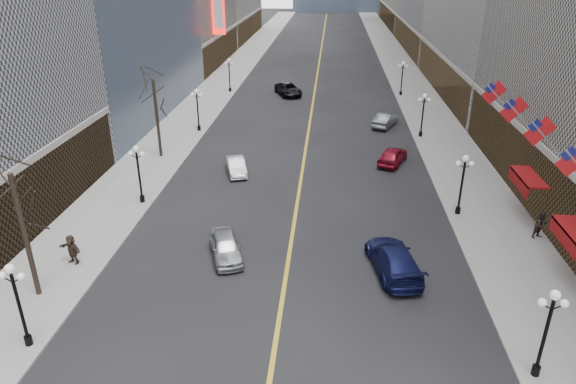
% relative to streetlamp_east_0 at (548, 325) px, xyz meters
% --- Properties ---
extents(sidewalk_east, '(6.00, 230.00, 0.15)m').
position_rel_streetlamp_east_0_xyz_m(sidewalk_east, '(2.20, 56.00, -2.83)').
color(sidewalk_east, gray).
rests_on(sidewalk_east, ground).
extents(sidewalk_west, '(6.00, 230.00, 0.15)m').
position_rel_streetlamp_east_0_xyz_m(sidewalk_west, '(-25.80, 56.00, -2.83)').
color(sidewalk_west, gray).
rests_on(sidewalk_west, ground).
extents(lane_line, '(0.25, 200.00, 0.02)m').
position_rel_streetlamp_east_0_xyz_m(lane_line, '(-11.80, 66.00, -2.89)').
color(lane_line, gold).
rests_on(lane_line, ground).
extents(streetlamp_east_0, '(1.26, 0.44, 4.52)m').
position_rel_streetlamp_east_0_xyz_m(streetlamp_east_0, '(0.00, 0.00, 0.00)').
color(streetlamp_east_0, black).
rests_on(streetlamp_east_0, sidewalk_east).
extents(streetlamp_east_1, '(1.26, 0.44, 4.52)m').
position_rel_streetlamp_east_0_xyz_m(streetlamp_east_1, '(0.00, 16.00, 0.00)').
color(streetlamp_east_1, black).
rests_on(streetlamp_east_1, sidewalk_east).
extents(streetlamp_east_2, '(1.26, 0.44, 4.52)m').
position_rel_streetlamp_east_0_xyz_m(streetlamp_east_2, '(0.00, 34.00, 0.00)').
color(streetlamp_east_2, black).
rests_on(streetlamp_east_2, sidewalk_east).
extents(streetlamp_east_3, '(1.26, 0.44, 4.52)m').
position_rel_streetlamp_east_0_xyz_m(streetlamp_east_3, '(0.00, 52.00, 0.00)').
color(streetlamp_east_3, black).
rests_on(streetlamp_east_3, sidewalk_east).
extents(streetlamp_west_0, '(1.26, 0.44, 4.52)m').
position_rel_streetlamp_east_0_xyz_m(streetlamp_west_0, '(-23.60, 0.00, 0.00)').
color(streetlamp_west_0, black).
rests_on(streetlamp_west_0, sidewalk_west).
extents(streetlamp_west_1, '(1.26, 0.44, 4.52)m').
position_rel_streetlamp_east_0_xyz_m(streetlamp_west_1, '(-23.60, 16.00, 0.00)').
color(streetlamp_west_1, black).
rests_on(streetlamp_west_1, sidewalk_west).
extents(streetlamp_west_2, '(1.26, 0.44, 4.52)m').
position_rel_streetlamp_east_0_xyz_m(streetlamp_west_2, '(-23.60, 34.00, 0.00)').
color(streetlamp_west_2, black).
rests_on(streetlamp_west_2, sidewalk_west).
extents(streetlamp_west_3, '(1.26, 0.44, 4.52)m').
position_rel_streetlamp_east_0_xyz_m(streetlamp_west_3, '(-23.60, 52.00, 0.00)').
color(streetlamp_west_3, black).
rests_on(streetlamp_west_3, sidewalk_west).
extents(flag_3, '(2.87, 0.12, 2.87)m').
position_rel_streetlamp_east_0_xyz_m(flag_3, '(3.51, 13.00, 4.39)').
color(flag_3, '#B2B2B7').
rests_on(flag_3, ground).
extents(flag_4, '(2.87, 0.12, 2.87)m').
position_rel_streetlamp_east_0_xyz_m(flag_4, '(3.51, 18.00, 4.39)').
color(flag_4, '#B2B2B7').
rests_on(flag_4, ground).
extents(flag_5, '(2.87, 0.12, 2.87)m').
position_rel_streetlamp_east_0_xyz_m(flag_5, '(3.51, 23.00, 4.39)').
color(flag_5, '#B2B2B7').
rests_on(flag_5, ground).
extents(awning_b, '(1.40, 4.00, 0.93)m').
position_rel_streetlamp_east_0_xyz_m(awning_b, '(4.30, 8.00, 0.18)').
color(awning_b, maroon).
rests_on(awning_b, ground).
extents(awning_c, '(1.40, 4.00, 0.93)m').
position_rel_streetlamp_east_0_xyz_m(awning_c, '(4.30, 16.00, 0.18)').
color(awning_c, maroon).
rests_on(awning_c, ground).
extents(tree_west_near, '(3.60, 3.60, 7.92)m').
position_rel_streetlamp_east_0_xyz_m(tree_west_near, '(-25.30, 4.00, 3.34)').
color(tree_west_near, '#2D231C').
rests_on(tree_west_near, sidewalk_west).
extents(tree_west_far, '(3.60, 3.60, 7.92)m').
position_rel_streetlamp_east_0_xyz_m(tree_west_far, '(-25.30, 26.00, 3.34)').
color(tree_west_far, '#2D231C').
rests_on(tree_west_far, sidewalk_west).
extents(car_nb_near, '(3.14, 4.77, 1.51)m').
position_rel_streetlamp_east_0_xyz_m(car_nb_near, '(-15.72, 8.87, -2.15)').
color(car_nb_near, '#AAAEB2').
rests_on(car_nb_near, ground).
extents(car_nb_mid, '(2.57, 4.34, 1.35)m').
position_rel_streetlamp_east_0_xyz_m(car_nb_mid, '(-17.49, 22.62, -2.23)').
color(car_nb_mid, silver).
rests_on(car_nb_mid, ground).
extents(car_nb_far, '(4.58, 6.33, 1.60)m').
position_rel_streetlamp_east_0_xyz_m(car_nb_far, '(-15.32, 51.14, -2.10)').
color(car_nb_far, black).
rests_on(car_nb_far, ground).
extents(car_sb_near, '(3.45, 6.20, 1.70)m').
position_rel_streetlamp_east_0_xyz_m(car_sb_near, '(-5.47, 8.10, -2.05)').
color(car_sb_near, '#111543').
rests_on(car_sb_near, ground).
extents(car_sb_mid, '(3.42, 4.91, 1.55)m').
position_rel_streetlamp_east_0_xyz_m(car_sb_mid, '(-3.71, 26.13, -2.13)').
color(car_sb_mid, maroon).
rests_on(car_sb_mid, ground).
extents(car_sb_far, '(3.38, 4.99, 1.55)m').
position_rel_streetlamp_east_0_xyz_m(car_sb_far, '(-3.35, 37.59, -2.12)').
color(car_sb_far, '#52575B').
rests_on(car_sb_far, ground).
extents(ped_east_walk, '(1.05, 0.86, 1.91)m').
position_rel_streetlamp_east_0_xyz_m(ped_east_walk, '(4.60, 12.81, -1.80)').
color(ped_east_walk, black).
rests_on(ped_east_walk, sidewalk_east).
extents(ped_west_far, '(1.79, 1.14, 1.87)m').
position_rel_streetlamp_east_0_xyz_m(ped_west_far, '(-24.83, 7.25, -1.82)').
color(ped_west_far, '#33271C').
rests_on(ped_west_far, sidewalk_west).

